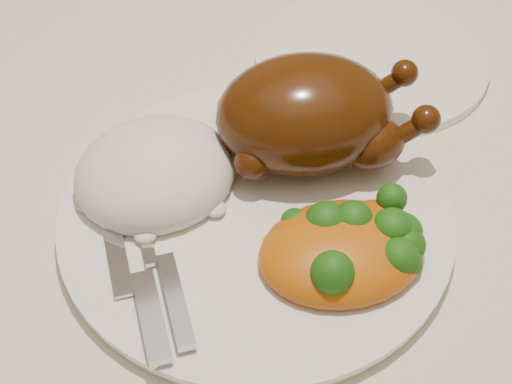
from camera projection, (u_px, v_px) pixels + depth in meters
name	position (u px, v px, depth m)	size (l,w,h in m)	color
dining_table	(321.00, 227.00, 0.70)	(1.60, 0.90, 0.76)	brown
tablecloth	(326.00, 175.00, 0.64)	(1.73, 1.03, 0.18)	beige
dinner_plate	(256.00, 215.00, 0.56)	(0.30, 0.30, 0.01)	white
side_plate	(371.00, 57.00, 0.70)	(0.23, 0.23, 0.01)	white
roast_chicken	(310.00, 114.00, 0.57)	(0.19, 0.15, 0.09)	#411C07
rice_mound	(155.00, 173.00, 0.57)	(0.13, 0.12, 0.07)	white
mac_and_cheese	(353.00, 246.00, 0.52)	(0.14, 0.12, 0.05)	#C65F0C
cutlery	(150.00, 282.00, 0.50)	(0.05, 0.18, 0.01)	silver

